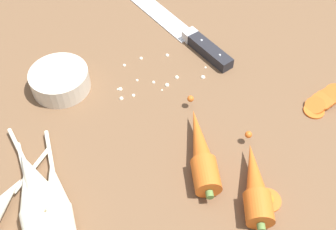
{
  "coord_description": "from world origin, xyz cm",
  "views": [
    {
      "loc": [
        -13.02,
        -45.64,
        56.96
      ],
      "look_at": [
        0.0,
        -2.0,
        1.5
      ],
      "focal_mm": 43.64,
      "sensor_mm": 36.0,
      "label": 1
    }
  ],
  "objects_px": {
    "parsnip_back": "(56,197)",
    "parsnip_mid_right": "(35,182)",
    "chefs_knife": "(173,23)",
    "carrot_slice_stack": "(323,101)",
    "whole_carrot_second": "(255,185)",
    "carrot_slice_stray_near": "(268,200)",
    "parsnip_front": "(31,202)",
    "prep_bowl": "(60,80)",
    "whole_carrot": "(201,151)"
  },
  "relations": [
    {
      "from": "whole_carrot_second",
      "to": "parsnip_mid_right",
      "type": "height_order",
      "value": "whole_carrot_second"
    },
    {
      "from": "carrot_slice_stray_near",
      "to": "prep_bowl",
      "type": "xyz_separation_m",
      "value": [
        -0.27,
        0.33,
        0.02
      ]
    },
    {
      "from": "parsnip_mid_right",
      "to": "prep_bowl",
      "type": "bearing_deg",
      "value": 72.82
    },
    {
      "from": "whole_carrot_second",
      "to": "parsnip_mid_right",
      "type": "bearing_deg",
      "value": 162.54
    },
    {
      "from": "whole_carrot_second",
      "to": "parsnip_front",
      "type": "xyz_separation_m",
      "value": [
        -0.33,
        0.07,
        -0.0
      ]
    },
    {
      "from": "chefs_knife",
      "to": "parsnip_mid_right",
      "type": "height_order",
      "value": "parsnip_mid_right"
    },
    {
      "from": "prep_bowl",
      "to": "whole_carrot",
      "type": "bearing_deg",
      "value": -48.85
    },
    {
      "from": "parsnip_back",
      "to": "carrot_slice_stack",
      "type": "distance_m",
      "value": 0.49
    },
    {
      "from": "whole_carrot",
      "to": "prep_bowl",
      "type": "distance_m",
      "value": 0.3
    },
    {
      "from": "parsnip_mid_right",
      "to": "parsnip_back",
      "type": "bearing_deg",
      "value": -50.77
    },
    {
      "from": "whole_carrot",
      "to": "parsnip_front",
      "type": "relative_size",
      "value": 1.09
    },
    {
      "from": "chefs_knife",
      "to": "whole_carrot_second",
      "type": "xyz_separation_m",
      "value": [
        -0.0,
        -0.43,
        0.01
      ]
    },
    {
      "from": "whole_carrot",
      "to": "parsnip_back",
      "type": "height_order",
      "value": "whole_carrot"
    },
    {
      "from": "parsnip_back",
      "to": "prep_bowl",
      "type": "xyz_separation_m",
      "value": [
        0.04,
        0.24,
        0.0
      ]
    },
    {
      "from": "parsnip_mid_right",
      "to": "parsnip_back",
      "type": "distance_m",
      "value": 0.05
    },
    {
      "from": "parsnip_front",
      "to": "prep_bowl",
      "type": "xyz_separation_m",
      "value": [
        0.07,
        0.24,
        0.0
      ]
    },
    {
      "from": "parsnip_mid_right",
      "to": "carrot_slice_stack",
      "type": "xyz_separation_m",
      "value": [
        0.52,
        0.03,
        -0.01
      ]
    },
    {
      "from": "carrot_slice_stack",
      "to": "carrot_slice_stray_near",
      "type": "bearing_deg",
      "value": -140.07
    },
    {
      "from": "whole_carrot_second",
      "to": "parsnip_mid_right",
      "type": "distance_m",
      "value": 0.34
    },
    {
      "from": "chefs_knife",
      "to": "parsnip_mid_right",
      "type": "relative_size",
      "value": 1.78
    },
    {
      "from": "chefs_knife",
      "to": "carrot_slice_stack",
      "type": "relative_size",
      "value": 3.94
    },
    {
      "from": "chefs_knife",
      "to": "parsnip_front",
      "type": "xyz_separation_m",
      "value": [
        -0.33,
        -0.36,
        0.01
      ]
    },
    {
      "from": "parsnip_front",
      "to": "prep_bowl",
      "type": "distance_m",
      "value": 0.25
    },
    {
      "from": "whole_carrot",
      "to": "whole_carrot_second",
      "type": "height_order",
      "value": "same"
    },
    {
      "from": "parsnip_back",
      "to": "carrot_slice_stray_near",
      "type": "height_order",
      "value": "parsnip_back"
    },
    {
      "from": "chefs_knife",
      "to": "prep_bowl",
      "type": "bearing_deg",
      "value": -155.48
    },
    {
      "from": "whole_carrot_second",
      "to": "parsnip_front",
      "type": "distance_m",
      "value": 0.34
    },
    {
      "from": "carrot_slice_stack",
      "to": "whole_carrot_second",
      "type": "bearing_deg",
      "value": -146.35
    },
    {
      "from": "parsnip_back",
      "to": "chefs_knife",
      "type": "bearing_deg",
      "value": 50.9
    },
    {
      "from": "parsnip_mid_right",
      "to": "parsnip_front",
      "type": "bearing_deg",
      "value": -103.94
    },
    {
      "from": "parsnip_back",
      "to": "parsnip_mid_right",
      "type": "bearing_deg",
      "value": 129.23
    },
    {
      "from": "parsnip_front",
      "to": "carrot_slice_stack",
      "type": "distance_m",
      "value": 0.53
    },
    {
      "from": "carrot_slice_stray_near",
      "to": "whole_carrot_second",
      "type": "bearing_deg",
      "value": 124.68
    },
    {
      "from": "chefs_knife",
      "to": "whole_carrot_second",
      "type": "bearing_deg",
      "value": -90.02
    },
    {
      "from": "whole_carrot_second",
      "to": "carrot_slice_stack",
      "type": "bearing_deg",
      "value": 33.65
    },
    {
      "from": "prep_bowl",
      "to": "carrot_slice_stray_near",
      "type": "bearing_deg",
      "value": -50.53
    },
    {
      "from": "chefs_knife",
      "to": "parsnip_mid_right",
      "type": "xyz_separation_m",
      "value": [
        -0.32,
        -0.33,
        0.01
      ]
    },
    {
      "from": "parsnip_front",
      "to": "carrot_slice_stack",
      "type": "height_order",
      "value": "parsnip_front"
    },
    {
      "from": "chefs_knife",
      "to": "parsnip_mid_right",
      "type": "bearing_deg",
      "value": -134.68
    },
    {
      "from": "whole_carrot_second",
      "to": "carrot_slice_stray_near",
      "type": "relative_size",
      "value": 4.09
    },
    {
      "from": "chefs_knife",
      "to": "parsnip_mid_right",
      "type": "distance_m",
      "value": 0.46
    },
    {
      "from": "parsnip_mid_right",
      "to": "prep_bowl",
      "type": "height_order",
      "value": "same"
    },
    {
      "from": "parsnip_back",
      "to": "carrot_slice_stack",
      "type": "bearing_deg",
      "value": 7.42
    },
    {
      "from": "whole_carrot",
      "to": "carrot_slice_stray_near",
      "type": "relative_size",
      "value": 4.8
    },
    {
      "from": "whole_carrot_second",
      "to": "parsnip_front",
      "type": "height_order",
      "value": "whole_carrot_second"
    },
    {
      "from": "parsnip_mid_right",
      "to": "carrot_slice_stray_near",
      "type": "xyz_separation_m",
      "value": [
        0.34,
        -0.12,
        -0.02
      ]
    },
    {
      "from": "whole_carrot_second",
      "to": "prep_bowl",
      "type": "relative_size",
      "value": 1.54
    },
    {
      "from": "whole_carrot_second",
      "to": "carrot_slice_stack",
      "type": "xyz_separation_m",
      "value": [
        0.2,
        0.13,
        -0.01
      ]
    },
    {
      "from": "parsnip_front",
      "to": "carrot_slice_stray_near",
      "type": "height_order",
      "value": "parsnip_front"
    },
    {
      "from": "whole_carrot_second",
      "to": "chefs_knife",
      "type": "bearing_deg",
      "value": 89.98
    }
  ]
}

